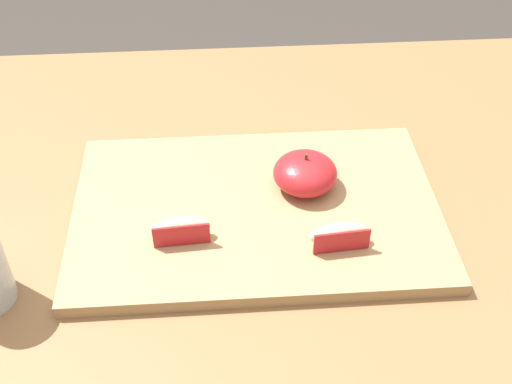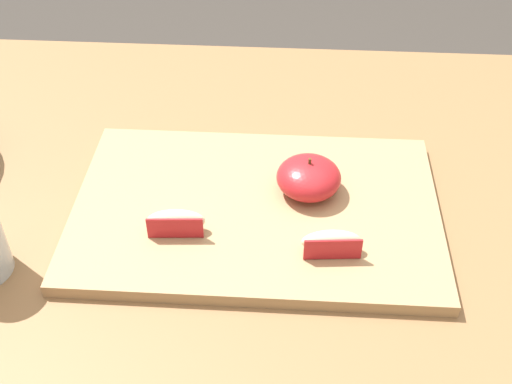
# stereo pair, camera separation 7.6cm
# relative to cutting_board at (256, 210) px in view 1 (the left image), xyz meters

# --- Properties ---
(dining_table) EXTENTS (1.36, 0.81, 0.77)m
(dining_table) POSITION_rel_cutting_board_xyz_m (0.01, 0.01, -0.12)
(dining_table) COLOR brown
(dining_table) RESTS_ON ground_plane
(cutting_board) EXTENTS (0.43, 0.28, 0.02)m
(cutting_board) POSITION_rel_cutting_board_xyz_m (0.00, 0.00, 0.00)
(cutting_board) COLOR #A37F56
(cutting_board) RESTS_ON dining_table
(apple_half_skin_up) EXTENTS (0.08, 0.08, 0.05)m
(apple_half_skin_up) POSITION_rel_cutting_board_xyz_m (0.06, 0.03, 0.03)
(apple_half_skin_up) COLOR #B21E23
(apple_half_skin_up) RESTS_ON cutting_board
(apple_wedge_left) EXTENTS (0.07, 0.03, 0.03)m
(apple_wedge_left) POSITION_rel_cutting_board_xyz_m (-0.09, -0.05, 0.02)
(apple_wedge_left) COLOR beige
(apple_wedge_left) RESTS_ON cutting_board
(apple_wedge_near_knife) EXTENTS (0.07, 0.03, 0.03)m
(apple_wedge_near_knife) POSITION_rel_cutting_board_xyz_m (0.09, -0.07, 0.02)
(apple_wedge_near_knife) COLOR beige
(apple_wedge_near_knife) RESTS_ON cutting_board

